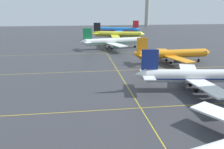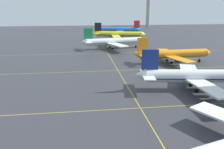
{
  "view_description": "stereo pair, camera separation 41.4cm",
  "coord_description": "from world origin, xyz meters",
  "px_view_note": "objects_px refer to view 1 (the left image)",
  "views": [
    {
      "loc": [
        -14.99,
        -19.64,
        25.17
      ],
      "look_at": [
        -5.84,
        46.21,
        5.93
      ],
      "focal_mm": 38.3,
      "sensor_mm": 36.0,
      "label": 1
    },
    {
      "loc": [
        -14.58,
        -19.7,
        25.17
      ],
      "look_at": [
        -5.84,
        46.21,
        5.93
      ],
      "focal_mm": 38.3,
      "sensor_mm": 36.0,
      "label": 2
    }
  ],
  "objects_px": {
    "airliner_distant_taxiway": "(119,30)",
    "control_tower": "(147,7)",
    "airliner_third_row": "(172,54)",
    "airliner_far_right_stand": "(117,34)",
    "airliner_second_row": "(199,76)",
    "airliner_far_left_stand": "(113,41)"
  },
  "relations": [
    {
      "from": "airliner_far_right_stand",
      "to": "control_tower",
      "type": "height_order",
      "value": "control_tower"
    },
    {
      "from": "control_tower",
      "to": "airliner_second_row",
      "type": "bearing_deg",
      "value": -102.05
    },
    {
      "from": "airliner_third_row",
      "to": "airliner_distant_taxiway",
      "type": "xyz_separation_m",
      "value": [
        -6.13,
        112.02,
        0.26
      ]
    },
    {
      "from": "airliner_second_row",
      "to": "airliner_third_row",
      "type": "xyz_separation_m",
      "value": [
        5.48,
        36.02,
        -0.29
      ]
    },
    {
      "from": "airliner_third_row",
      "to": "airliner_distant_taxiway",
      "type": "height_order",
      "value": "airliner_distant_taxiway"
    },
    {
      "from": "airliner_distant_taxiway",
      "to": "control_tower",
      "type": "relative_size",
      "value": 0.99
    },
    {
      "from": "airliner_third_row",
      "to": "airliner_far_left_stand",
      "type": "xyz_separation_m",
      "value": [
        -21.5,
        40.35,
        0.3
      ]
    },
    {
      "from": "airliner_second_row",
      "to": "airliner_far_right_stand",
      "type": "distance_m",
      "value": 113.76
    },
    {
      "from": "airliner_far_left_stand",
      "to": "control_tower",
      "type": "height_order",
      "value": "control_tower"
    },
    {
      "from": "airliner_far_right_stand",
      "to": "airliner_distant_taxiway",
      "type": "relative_size",
      "value": 1.03
    },
    {
      "from": "airliner_second_row",
      "to": "airliner_distant_taxiway",
      "type": "height_order",
      "value": "airliner_second_row"
    },
    {
      "from": "airliner_third_row",
      "to": "control_tower",
      "type": "bearing_deg",
      "value": 77.35
    },
    {
      "from": "airliner_far_left_stand",
      "to": "airliner_distant_taxiway",
      "type": "bearing_deg",
      "value": 77.89
    },
    {
      "from": "airliner_second_row",
      "to": "airliner_third_row",
      "type": "distance_m",
      "value": 36.43
    },
    {
      "from": "airliner_distant_taxiway",
      "to": "airliner_second_row",
      "type": "bearing_deg",
      "value": -89.75
    },
    {
      "from": "airliner_far_right_stand",
      "to": "airliner_second_row",
      "type": "bearing_deg",
      "value": -86.36
    },
    {
      "from": "airliner_third_row",
      "to": "airliner_far_right_stand",
      "type": "xyz_separation_m",
      "value": [
        -12.7,
        77.51,
        0.33
      ]
    },
    {
      "from": "airliner_second_row",
      "to": "airliner_far_right_stand",
      "type": "height_order",
      "value": "airliner_far_right_stand"
    },
    {
      "from": "airliner_distant_taxiway",
      "to": "control_tower",
      "type": "bearing_deg",
      "value": 60.27
    },
    {
      "from": "airliner_second_row",
      "to": "airliner_third_row",
      "type": "bearing_deg",
      "value": 81.35
    },
    {
      "from": "airliner_far_left_stand",
      "to": "airliner_distant_taxiway",
      "type": "height_order",
      "value": "airliner_far_left_stand"
    },
    {
      "from": "airliner_third_row",
      "to": "airliner_distant_taxiway",
      "type": "distance_m",
      "value": 112.19
    }
  ]
}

